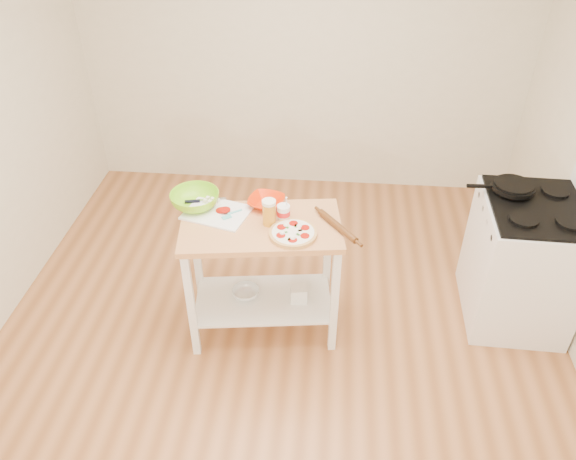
% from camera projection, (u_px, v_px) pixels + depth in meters
% --- Properties ---
extents(room_shell, '(4.04, 4.54, 2.74)m').
position_uv_depth(room_shell, '(275.00, 182.00, 3.08)').
color(room_shell, '#AE6E40').
rests_on(room_shell, ground).
extents(prep_island, '(1.08, 0.68, 0.90)m').
position_uv_depth(prep_island, '(262.00, 257.00, 3.68)').
color(prep_island, tan).
rests_on(prep_island, ground).
extents(gas_stove, '(0.67, 0.78, 1.11)m').
position_uv_depth(gas_stove, '(522.00, 261.00, 3.90)').
color(gas_stove, white).
rests_on(gas_stove, ground).
extents(skillet, '(0.45, 0.28, 0.03)m').
position_uv_depth(skillet, '(512.00, 187.00, 3.75)').
color(skillet, black).
rests_on(skillet, gas_stove).
extents(pizza, '(0.30, 0.30, 0.05)m').
position_uv_depth(pizza, '(293.00, 233.00, 3.43)').
color(pizza, tan).
rests_on(pizza, prep_island).
extents(cutting_board, '(0.47, 0.40, 0.04)m').
position_uv_depth(cutting_board, '(217.00, 212.00, 3.63)').
color(cutting_board, white).
rests_on(cutting_board, prep_island).
extents(spatula, '(0.12, 0.13, 0.01)m').
position_uv_depth(spatula, '(231.00, 214.00, 3.59)').
color(spatula, '#4EBFBF').
rests_on(spatula, cutting_board).
extents(knife, '(0.27, 0.09, 0.01)m').
position_uv_depth(knife, '(200.00, 201.00, 3.72)').
color(knife, silver).
rests_on(knife, cutting_board).
extents(orange_bowl, '(0.28, 0.28, 0.06)m').
position_uv_depth(orange_bowl, '(266.00, 202.00, 3.68)').
color(orange_bowl, red).
rests_on(orange_bowl, prep_island).
extents(green_bowl, '(0.36, 0.36, 0.10)m').
position_uv_depth(green_bowl, '(195.00, 200.00, 3.67)').
color(green_bowl, '#7DCE18').
rests_on(green_bowl, prep_island).
extents(beer_pint, '(0.09, 0.09, 0.17)m').
position_uv_depth(beer_pint, '(269.00, 212.00, 3.48)').
color(beer_pint, orange).
rests_on(beer_pint, prep_island).
extents(yogurt_tub, '(0.08, 0.08, 0.18)m').
position_uv_depth(yogurt_tub, '(284.00, 212.00, 3.55)').
color(yogurt_tub, white).
rests_on(yogurt_tub, prep_island).
extents(rolling_pin, '(0.26, 0.31, 0.04)m').
position_uv_depth(rolling_pin, '(338.00, 226.00, 3.48)').
color(rolling_pin, '#562F13').
rests_on(rolling_pin, prep_island).
extents(shelf_glass_bowl, '(0.20, 0.20, 0.06)m').
position_uv_depth(shelf_glass_bowl, '(246.00, 293.00, 3.92)').
color(shelf_glass_bowl, silver).
rests_on(shelf_glass_bowl, prep_island).
extents(shelf_bin, '(0.13, 0.13, 0.11)m').
position_uv_depth(shelf_bin, '(299.00, 293.00, 3.87)').
color(shelf_bin, white).
rests_on(shelf_bin, prep_island).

